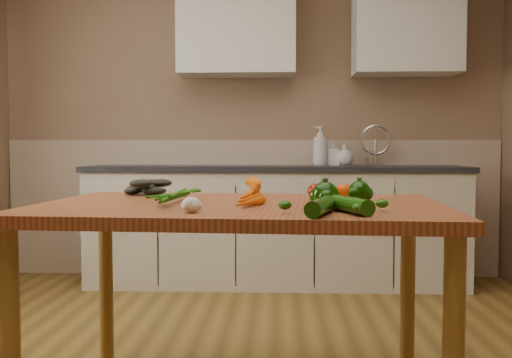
{
  "coord_description": "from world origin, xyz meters",
  "views": [
    {
      "loc": [
        0.23,
        -2.13,
        1.03
      ],
      "look_at": [
        0.13,
        0.28,
        0.9
      ],
      "focal_mm": 40.0,
      "sensor_mm": 36.0,
      "label": 1
    }
  ],
  "objects": [
    {
      "name": "pepper_c",
      "position": [
        0.39,
        -0.14,
        0.87
      ],
      "size": [
        0.09,
        0.09,
        0.09
      ],
      "primitive_type": "sphere",
      "color": "black",
      "rests_on": "table"
    },
    {
      "name": "upper_cabinets",
      "position": [
        0.51,
        2.32,
        1.95
      ],
      "size": [
        2.15,
        0.35,
        0.7
      ],
      "color": "silver",
      "rests_on": "room"
    },
    {
      "name": "zucchini_b",
      "position": [
        0.36,
        -0.34,
        0.85
      ],
      "size": [
        0.12,
        0.24,
        0.05
      ],
      "primitive_type": "cylinder",
      "rotation": [
        1.57,
        0.0,
        -0.29
      ],
      "color": "#124006",
      "rests_on": "table"
    },
    {
      "name": "tomato_c",
      "position": [
        0.49,
        0.23,
        0.85
      ],
      "size": [
        0.07,
        0.07,
        0.07
      ],
      "primitive_type": "ellipsoid",
      "color": "#D54305",
      "rests_on": "table"
    },
    {
      "name": "table",
      "position": [
        0.08,
        0.03,
        0.73
      ],
      "size": [
        1.59,
        1.08,
        0.82
      ],
      "rotation": [
        0.0,
        0.0,
        -0.06
      ],
      "color": "#AD5932",
      "rests_on": "ground"
    },
    {
      "name": "counter_run",
      "position": [
        0.21,
        2.19,
        0.46
      ],
      "size": [
        2.84,
        0.64,
        1.14
      ],
      "color": "beige",
      "rests_on": "ground"
    },
    {
      "name": "room",
      "position": [
        0.0,
        0.17,
        1.25
      ],
      "size": [
        4.04,
        5.04,
        2.64
      ],
      "color": "olive",
      "rests_on": "ground"
    },
    {
      "name": "soap_bottle_c",
      "position": [
        0.74,
        2.31,
        0.99
      ],
      "size": [
        0.19,
        0.19,
        0.17
      ],
      "primitive_type": "imported",
      "rotation": [
        0.0,
        0.0,
        2.41
      ],
      "color": "silver",
      "rests_on": "counter_run"
    },
    {
      "name": "tomato_b",
      "position": [
        0.41,
        0.21,
        0.86
      ],
      "size": [
        0.08,
        0.08,
        0.07
      ],
      "primitive_type": "ellipsoid",
      "color": "#D54305",
      "rests_on": "table"
    },
    {
      "name": "zucchini_a",
      "position": [
        0.45,
        -0.28,
        0.85
      ],
      "size": [
        0.14,
        0.25,
        0.05
      ],
      "primitive_type": "cylinder",
      "rotation": [
        1.57,
        0.0,
        0.37
      ],
      "color": "#124006",
      "rests_on": "table"
    },
    {
      "name": "garlic_bulb",
      "position": [
        -0.06,
        -0.3,
        0.85
      ],
      "size": [
        0.06,
        0.06,
        0.05
      ],
      "primitive_type": "ellipsoid",
      "color": "silver",
      "rests_on": "table"
    },
    {
      "name": "soap_bottle_a",
      "position": [
        0.55,
        2.32,
        1.05
      ],
      "size": [
        0.16,
        0.16,
        0.31
      ],
      "primitive_type": "imported",
      "rotation": [
        0.0,
        0.0,
        4.25
      ],
      "color": "silver",
      "rests_on": "counter_run"
    },
    {
      "name": "pepper_a",
      "position": [
        0.4,
        0.02,
        0.86
      ],
      "size": [
        0.08,
        0.08,
        0.08
      ],
      "primitive_type": "sphere",
      "color": "black",
      "rests_on": "table"
    },
    {
      "name": "tomato_a",
      "position": [
        0.38,
        0.22,
        0.85
      ],
      "size": [
        0.07,
        0.07,
        0.06
      ],
      "primitive_type": "ellipsoid",
      "color": "#910D02",
      "rests_on": "table"
    },
    {
      "name": "leafy_greens",
      "position": [
        -0.37,
        0.41,
        0.87
      ],
      "size": [
        0.22,
        0.2,
        0.11
      ],
      "primitive_type": null,
      "color": "black",
      "rests_on": "table"
    },
    {
      "name": "soap_bottle_b",
      "position": [
        0.65,
        2.34,
        1.0
      ],
      "size": [
        0.09,
        0.09,
        0.19
      ],
      "primitive_type": "imported",
      "rotation": [
        0.0,
        0.0,
        3.09
      ],
      "color": "silver",
      "rests_on": "counter_run"
    },
    {
      "name": "pepper_b",
      "position": [
        0.53,
        0.05,
        0.86
      ],
      "size": [
        0.08,
        0.08,
        0.08
      ],
      "primitive_type": "sphere",
      "color": "black",
      "rests_on": "table"
    },
    {
      "name": "carrot_bunch",
      "position": [
        0.03,
        0.03,
        0.86
      ],
      "size": [
        0.3,
        0.24,
        0.08
      ],
      "primitive_type": null,
      "rotation": [
        0.0,
        0.0,
        -0.06
      ],
      "color": "#E15D05",
      "rests_on": "table"
    }
  ]
}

